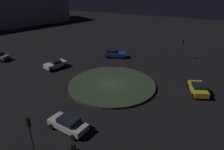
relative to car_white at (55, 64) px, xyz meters
The scene contains 9 objects.
ground_plane 11.92m from the car_white, 168.52° to the left, with size 119.64×119.64×0.00m, color black.
roundabout_island 11.91m from the car_white, 168.52° to the left, with size 12.93×12.93×0.32m, color #2D4228.
car_white is the anchor object (origin of this frame).
car_silver 17.51m from the car_white, 129.49° to the left, with size 4.63×2.80×1.55m.
car_yellow 23.58m from the car_white, behind, with size 3.08×4.42×1.50m.
car_blue 11.78m from the car_white, 130.26° to the right, with size 4.26×2.87×1.60m.
traffic_light_southwest 23.90m from the car_white, 146.50° to the right, with size 0.37×0.40×3.77m.
traffic_light_north_near 20.45m from the car_white, 119.63° to the left, with size 0.32×0.37×4.07m.
store_building 41.10m from the car_white, 33.33° to the right, with size 28.00×40.04×9.03m.
Camera 1 is at (-10.88, 26.91, 15.32)m, focal length 35.21 mm.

